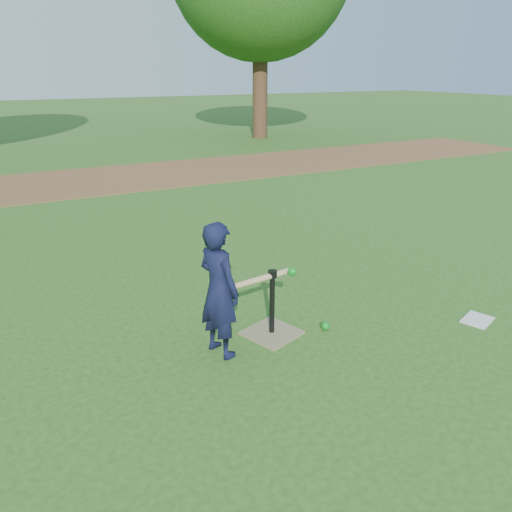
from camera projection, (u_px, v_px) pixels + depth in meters
name	position (u px, v px, depth m)	size (l,w,h in m)	color
ground	(263.00, 337.00, 4.43)	(80.00, 80.00, 0.00)	#285116
dirt_strip	(93.00, 180.00, 10.62)	(24.00, 3.00, 0.01)	brown
child	(219.00, 290.00, 4.00)	(0.42, 0.27, 1.14)	black
wiffle_ball_ground	(326.00, 326.00, 4.54)	(0.08, 0.08, 0.08)	#0B801B
clipboard	(477.00, 320.00, 4.73)	(0.30, 0.23, 0.01)	silver
batting_tee	(272.00, 323.00, 4.45)	(0.55, 0.55, 0.61)	#807351
swing_action	(265.00, 278.00, 4.21)	(0.65, 0.16, 0.10)	tan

